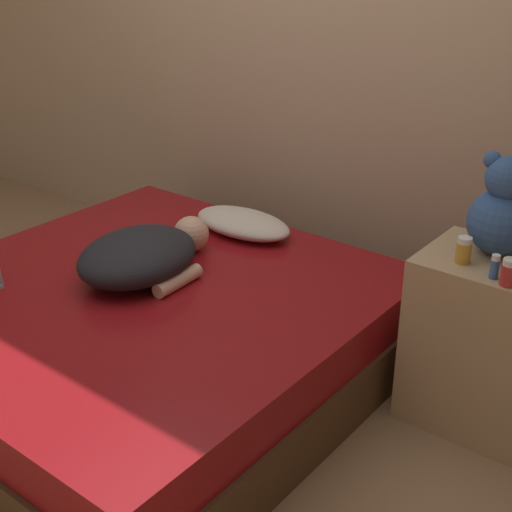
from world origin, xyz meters
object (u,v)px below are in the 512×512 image
pillow (243,223)px  bottle_red (509,273)px  person_lying (143,255)px  teddy_bear (503,211)px  bottle_blue (495,267)px  bottle_amber (464,250)px

pillow → bottle_red: (1.33, -0.25, 0.25)m
person_lying → bottle_red: 1.43m
teddy_bear → bottle_blue: teddy_bear is taller
person_lying → bottle_blue: bottle_blue is taller
person_lying → bottle_amber: bearing=17.0°
teddy_bear → bottle_amber: size_ratio=3.86×
bottle_blue → pillow: bearing=169.9°
bottle_red → bottle_blue: bearing=160.7°
pillow → teddy_bear: bearing=-1.1°
pillow → bottle_amber: bearing=-8.8°
bottle_amber → person_lying: bearing=-160.3°
teddy_bear → pillow: bearing=178.9°
person_lying → bottle_amber: (1.18, 0.42, 0.20)m
pillow → person_lying: 0.60m
bottle_red → bottle_amber: 0.20m
pillow → bottle_red: bottle_red is taller
pillow → bottle_blue: 1.32m
teddy_bear → bottle_amber: teddy_bear is taller
person_lying → bottle_blue: size_ratio=8.11×
bottle_amber → bottle_red: bearing=-20.6°
bottle_red → pillow: bearing=169.5°
bottle_amber → bottle_blue: size_ratio=1.12×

